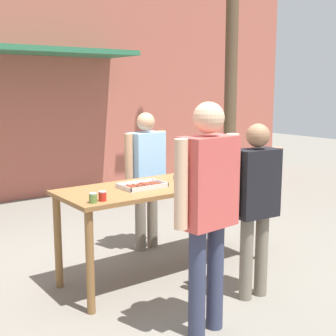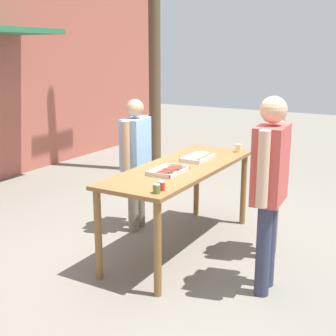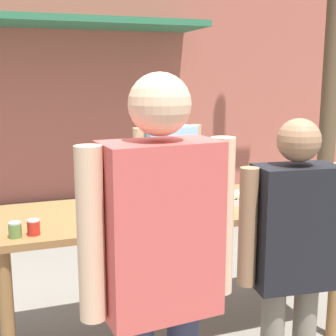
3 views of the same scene
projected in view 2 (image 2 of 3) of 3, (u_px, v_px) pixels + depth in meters
name	position (u px, v px, depth m)	size (l,w,h in m)	color
ground_plane	(181.00, 247.00, 5.19)	(24.00, 24.00, 0.00)	slate
serving_table	(181.00, 176.00, 4.99)	(2.19, 0.78, 0.93)	brown
food_tray_sausages	(168.00, 171.00, 4.68)	(0.42, 0.28, 0.04)	silver
food_tray_buns	(198.00, 157.00, 5.26)	(0.43, 0.25, 0.07)	silver
condiment_jar_mustard	(157.00, 189.00, 4.01)	(0.07, 0.07, 0.08)	#567A38
condiment_jar_ketchup	(161.00, 186.00, 4.09)	(0.07, 0.07, 0.08)	#B22319
beer_cup	(239.00, 148.00, 5.62)	(0.08, 0.08, 0.10)	#DBC67A
person_server_behind_table	(136.00, 154.00, 5.50)	(0.59, 0.28, 1.58)	#756B5B
person_customer_holding_hotdog	(270.00, 179.00, 4.02)	(0.63, 0.27, 1.76)	#333851
person_customer_with_cup	(272.00, 171.00, 4.77)	(0.56, 0.25, 1.55)	#756B5B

